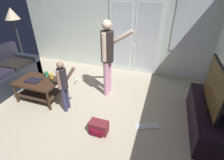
% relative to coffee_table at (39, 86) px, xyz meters
% --- Properties ---
extents(ground_plane, '(5.45, 4.77, 0.02)m').
position_rel_coffee_table_xyz_m(ground_plane, '(0.99, -0.29, -0.36)').
color(ground_plane, '#B9AC91').
extents(wall_back_with_doors, '(5.45, 0.09, 2.57)m').
position_rel_coffee_table_xyz_m(wall_back_with_doors, '(1.11, 2.06, 0.90)').
color(wall_back_with_doors, silver).
rests_on(wall_back_with_doors, ground_plane).
extents(coffee_table, '(0.92, 0.61, 0.48)m').
position_rel_coffee_table_xyz_m(coffee_table, '(0.00, 0.00, 0.00)').
color(coffee_table, '#3A2417').
rests_on(coffee_table, ground_plane).
extents(tv_stand, '(0.42, 1.53, 0.48)m').
position_rel_coffee_table_xyz_m(tv_stand, '(3.34, 0.20, -0.11)').
color(tv_stand, black).
rests_on(tv_stand, ground_plane).
extents(flat_screen_tv, '(0.08, 1.11, 0.75)m').
position_rel_coffee_table_xyz_m(flat_screen_tv, '(3.34, 0.20, 0.51)').
color(flat_screen_tv, black).
rests_on(flat_screen_tv, tv_stand).
extents(person_adult, '(0.68, 0.46, 1.69)m').
position_rel_coffee_table_xyz_m(person_adult, '(1.36, 0.71, 0.67)').
color(person_adult, pink).
rests_on(person_adult, ground_plane).
extents(person_child, '(0.35, 0.30, 1.08)m').
position_rel_coffee_table_xyz_m(person_child, '(0.76, -0.14, 0.30)').
color(person_child, '#363653').
rests_on(person_child, ground_plane).
extents(floor_lamp, '(0.38, 0.38, 1.76)m').
position_rel_coffee_table_xyz_m(floor_lamp, '(-1.52, 1.18, 1.19)').
color(floor_lamp, '#332A23').
rests_on(floor_lamp, ground_plane).
extents(backpack, '(0.33, 0.23, 0.23)m').
position_rel_coffee_table_xyz_m(backpack, '(1.61, -0.51, -0.23)').
color(backpack, maroon).
rests_on(backpack, ground_plane).
extents(loose_keyboard, '(0.46, 0.30, 0.02)m').
position_rel_coffee_table_xyz_m(loose_keyboard, '(2.41, -0.11, -0.33)').
color(loose_keyboard, white).
rests_on(loose_keyboard, ground_plane).
extents(laptop_closed, '(0.31, 0.23, 0.02)m').
position_rel_coffee_table_xyz_m(laptop_closed, '(-0.08, -0.04, 0.14)').
color(laptop_closed, black).
rests_on(laptop_closed, coffee_table).
extents(cup_near_edge, '(0.08, 0.08, 0.11)m').
position_rel_coffee_table_xyz_m(cup_near_edge, '(0.22, 0.19, 0.19)').
color(cup_near_edge, gold).
rests_on(cup_near_edge, coffee_table).
extents(cup_by_laptop, '(0.09, 0.09, 0.12)m').
position_rel_coffee_table_xyz_m(cup_by_laptop, '(0.07, 0.22, 0.19)').
color(cup_by_laptop, '#358255').
rests_on(cup_by_laptop, coffee_table).
extents(tv_remote_black, '(0.17, 0.14, 0.02)m').
position_rel_coffee_table_xyz_m(tv_remote_black, '(0.32, 0.07, 0.14)').
color(tv_remote_black, black).
rests_on(tv_remote_black, coffee_table).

